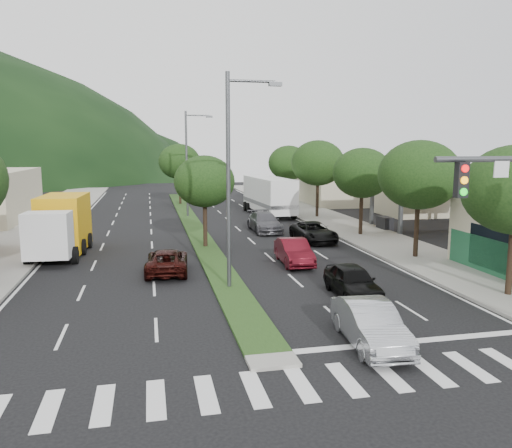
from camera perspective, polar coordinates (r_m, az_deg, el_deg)
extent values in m
plane|color=black|center=(16.55, 1.50, -14.93)|extent=(160.00, 160.00, 0.00)
cube|color=gray|center=(43.37, 9.76, -0.08)|extent=(5.00, 90.00, 0.15)
cube|color=gray|center=(41.34, -25.16, -1.23)|extent=(6.00, 90.00, 0.15)
cube|color=#1F3714|center=(43.38, -7.28, -0.04)|extent=(1.60, 56.00, 0.12)
cube|color=silver|center=(14.80, 3.43, -17.94)|extent=(19.00, 2.20, 0.01)
cube|color=black|center=(15.91, 22.42, 4.67)|extent=(0.35, 0.25, 1.05)
cube|color=silver|center=(43.16, 19.52, 6.07)|extent=(12.00, 8.00, 0.50)
cube|color=#FFA20D|center=(43.17, 19.50, 5.61)|extent=(12.20, 8.20, 0.50)
cylinder|color=#47494C|center=(39.20, 16.25, 2.04)|extent=(0.36, 0.36, 4.60)
cylinder|color=#47494C|center=(43.57, 25.55, 2.18)|extent=(0.36, 0.36, 4.60)
cylinder|color=#47494C|center=(43.63, 13.13, 2.81)|extent=(0.36, 0.36, 4.60)
cylinder|color=#47494C|center=(47.60, 21.89, 2.89)|extent=(0.36, 0.36, 4.60)
cube|color=black|center=(41.62, 14.51, 0.05)|extent=(0.80, 1.60, 1.10)
cube|color=black|center=(45.76, 23.50, 0.37)|extent=(0.80, 1.60, 1.10)
cube|color=beige|center=(63.24, 9.30, 4.98)|extent=(10.00, 16.00, 5.20)
cylinder|color=black|center=(24.82, 27.13, -3.08)|extent=(0.28, 0.28, 3.64)
cylinder|color=black|center=(31.29, 17.89, -0.11)|extent=(0.28, 0.28, 3.81)
ellipsoid|color=black|center=(30.99, 18.15, 5.36)|extent=(4.80, 4.80, 4.08)
cylinder|color=black|center=(38.36, 11.92, 1.52)|extent=(0.28, 0.28, 3.58)
ellipsoid|color=black|center=(38.12, 12.05, 5.73)|extent=(4.40, 4.40, 3.74)
cylinder|color=black|center=(47.59, 7.02, 3.22)|extent=(0.28, 0.28, 3.92)
ellipsoid|color=black|center=(47.39, 7.09, 6.93)|extent=(5.00, 5.00, 4.25)
cylinder|color=black|center=(57.09, 3.72, 4.07)|extent=(0.28, 0.28, 3.70)
ellipsoid|color=black|center=(56.93, 3.75, 6.99)|extent=(4.60, 4.60, 3.91)
cylinder|color=black|center=(33.28, -5.84, 0.34)|extent=(0.28, 0.28, 3.36)
ellipsoid|color=black|center=(32.99, -5.91, 4.88)|extent=(4.00, 4.00, 3.40)
cylinder|color=black|center=(59.01, -8.68, 4.17)|extent=(0.28, 0.28, 3.81)
ellipsoid|color=black|center=(58.86, -8.75, 7.07)|extent=(4.80, 4.80, 4.08)
cylinder|color=#47494C|center=(23.07, -3.17, 4.65)|extent=(0.20, 0.20, 10.00)
cylinder|color=#47494C|center=(23.39, -0.50, 16.01)|extent=(2.20, 0.12, 0.12)
cube|color=#47494C|center=(23.63, 2.21, 15.68)|extent=(0.60, 0.25, 0.18)
cylinder|color=#47494C|center=(47.89, -7.92, 6.71)|extent=(0.20, 0.20, 10.00)
cylinder|color=#47494C|center=(48.04, -6.70, 12.23)|extent=(2.20, 0.12, 0.12)
cube|color=#47494C|center=(48.16, -5.37, 12.12)|extent=(0.60, 0.25, 0.18)
imported|color=#B1B4B9|center=(17.63, 12.92, -11.09)|extent=(1.89, 4.55, 1.46)
imported|color=black|center=(27.10, -10.14, -4.18)|extent=(2.47, 4.77, 1.29)
imported|color=black|center=(22.90, 10.99, -6.42)|extent=(1.85, 4.28, 1.44)
imported|color=#504F54|center=(39.72, 0.99, 0.22)|extent=(2.11, 5.19, 1.51)
imported|color=#570E18|center=(28.73, 4.36, -3.18)|extent=(1.73, 4.43, 1.44)
imported|color=black|center=(35.64, 6.60, -0.92)|extent=(2.43, 5.05, 1.39)
cube|color=silver|center=(30.18, -22.69, -1.19)|extent=(2.55, 1.93, 2.58)
cube|color=#D99B0B|center=(34.15, -21.06, 0.19)|extent=(2.85, 4.85, 3.47)
cube|color=black|center=(33.51, -21.25, -2.41)|extent=(2.62, 6.62, 0.34)
cylinder|color=black|center=(30.58, -19.99, -3.37)|extent=(0.39, 1.03, 1.01)
cylinder|color=black|center=(31.19, -24.64, -3.41)|extent=(0.39, 1.03, 1.01)
cylinder|color=black|center=(32.93, -19.18, -2.49)|extent=(0.39, 1.03, 1.01)
cylinder|color=black|center=(33.49, -23.53, -2.55)|extent=(0.39, 1.03, 1.01)
cylinder|color=black|center=(35.08, -18.55, -1.79)|extent=(0.39, 1.03, 1.01)
cylinder|color=black|center=(35.61, -22.64, -1.86)|extent=(0.39, 1.03, 1.01)
cube|color=white|center=(49.32, 1.48, 3.46)|extent=(3.30, 9.81, 3.22)
cube|color=slate|center=(49.41, 1.48, 2.53)|extent=(3.36, 9.81, 0.38)
cylinder|color=black|center=(52.82, -1.17, 2.06)|extent=(0.44, 0.99, 0.97)
cylinder|color=black|center=(53.56, 1.61, 2.15)|extent=(0.44, 0.99, 0.97)
cylinder|color=black|center=(51.70, -0.84, 1.91)|extent=(0.44, 0.99, 0.97)
cylinder|color=black|center=(52.46, 1.99, 2.01)|extent=(0.44, 0.99, 0.97)
cylinder|color=black|center=(45.81, 1.17, 1.03)|extent=(0.44, 0.99, 0.97)
cylinder|color=black|center=(46.66, 4.32, 1.15)|extent=(0.44, 0.99, 0.97)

